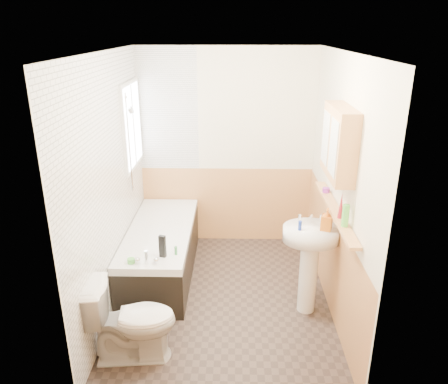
{
  "coord_description": "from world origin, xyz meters",
  "views": [
    {
      "loc": [
        0.1,
        -3.94,
        2.71
      ],
      "look_at": [
        0.0,
        0.15,
        1.15
      ],
      "focal_mm": 35.0,
      "sensor_mm": 36.0,
      "label": 1
    }
  ],
  "objects_px": {
    "medicine_cabinet": "(339,143)",
    "bathtub": "(161,250)",
    "toilet": "(132,321)",
    "sink": "(310,252)",
    "pine_shelf": "(335,210)"
  },
  "relations": [
    {
      "from": "toilet",
      "to": "sink",
      "type": "xyz_separation_m",
      "value": [
        1.6,
        0.71,
        0.29
      ]
    },
    {
      "from": "toilet",
      "to": "sink",
      "type": "bearing_deg",
      "value": -71.59
    },
    {
      "from": "toilet",
      "to": "pine_shelf",
      "type": "xyz_separation_m",
      "value": [
        1.8,
        0.7,
        0.73
      ]
    },
    {
      "from": "medicine_cabinet",
      "to": "sink",
      "type": "bearing_deg",
      "value": 169.47
    },
    {
      "from": "pine_shelf",
      "to": "medicine_cabinet",
      "type": "bearing_deg",
      "value": -139.84
    },
    {
      "from": "pine_shelf",
      "to": "toilet",
      "type": "bearing_deg",
      "value": -158.63
    },
    {
      "from": "medicine_cabinet",
      "to": "bathtub",
      "type": "bearing_deg",
      "value": 158.27
    },
    {
      "from": "pine_shelf",
      "to": "medicine_cabinet",
      "type": "distance_m",
      "value": 0.65
    },
    {
      "from": "bathtub",
      "to": "pine_shelf",
      "type": "bearing_deg",
      "value": -20.75
    },
    {
      "from": "bathtub",
      "to": "pine_shelf",
      "type": "relative_size",
      "value": 1.16
    },
    {
      "from": "toilet",
      "to": "sink",
      "type": "distance_m",
      "value": 1.78
    },
    {
      "from": "bathtub",
      "to": "medicine_cabinet",
      "type": "relative_size",
      "value": 2.55
    },
    {
      "from": "sink",
      "to": "pine_shelf",
      "type": "relative_size",
      "value": 0.69
    },
    {
      "from": "pine_shelf",
      "to": "medicine_cabinet",
      "type": "xyz_separation_m",
      "value": [
        -0.03,
        -0.02,
        0.65
      ]
    },
    {
      "from": "sink",
      "to": "medicine_cabinet",
      "type": "distance_m",
      "value": 1.11
    }
  ]
}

